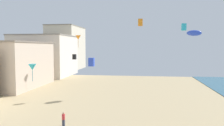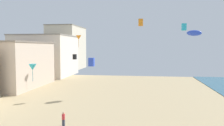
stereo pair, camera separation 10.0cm
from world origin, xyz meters
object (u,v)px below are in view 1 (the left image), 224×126
kite_cyan_delta (32,67)px  kite_blue_parafoil (194,33)px  kite_flyer (63,118)px  kite_orange_box (140,22)px  kite_orange_delta (78,38)px  kite_blue_box (91,62)px  kite_black_box (74,57)px  kite_cyan_box (184,27)px

kite_cyan_delta → kite_blue_parafoil: size_ratio=1.59×
kite_flyer → kite_orange_box: kite_orange_box is taller
kite_flyer → kite_orange_delta: size_ratio=0.62×
kite_cyan_delta → kite_orange_box: bearing=44.2°
kite_flyer → kite_orange_delta: kite_orange_delta is taller
kite_orange_delta → kite_blue_box: bearing=-69.9°
kite_black_box → kite_blue_box: 13.18m
kite_flyer → kite_cyan_box: bearing=-19.8°
kite_black_box → kite_blue_box: size_ratio=0.89×
kite_flyer → kite_blue_box: (2.49, 3.23, 6.12)m
kite_orange_delta → kite_cyan_delta: size_ratio=1.02×
kite_blue_box → kite_blue_parafoil: (11.89, -0.47, 3.39)m
kite_blue_box → kite_black_box: bearing=116.2°
kite_flyer → kite_orange_box: 27.60m
kite_black_box → kite_blue_box: bearing=-63.8°
kite_orange_delta → kite_cyan_delta: kite_orange_delta is taller
kite_flyer → kite_cyan_delta: bearing=92.0°
kite_cyan_box → kite_blue_parafoil: (0.67, -2.82, -0.92)m
kite_cyan_box → kite_cyan_delta: size_ratio=0.33×
kite_orange_box → kite_cyan_box: size_ratio=1.64×
kite_orange_delta → kite_cyan_delta: (-1.89, -17.74, -5.07)m
kite_black_box → kite_blue_parafoil: kite_blue_parafoil is taller
kite_black_box → kite_cyan_delta: bearing=-120.5°
kite_blue_box → kite_cyan_delta: (-10.07, 4.63, -1.16)m
kite_orange_delta → kite_blue_parafoil: size_ratio=1.62×
kite_black_box → kite_blue_box: kite_black_box is taller
kite_orange_delta → kite_orange_box: 14.27m
kite_black_box → kite_orange_delta: 11.46m
kite_flyer → kite_cyan_delta: 12.00m
kite_orange_delta → kite_blue_parafoil: kite_orange_delta is taller
kite_orange_box → kite_blue_box: kite_orange_box is taller
kite_black_box → kite_blue_parafoil: 21.81m
kite_orange_box → kite_blue_parafoil: kite_orange_box is taller
kite_cyan_delta → kite_cyan_box: bearing=-6.1°
kite_blue_parafoil → kite_black_box: bearing=145.2°
kite_flyer → kite_blue_box: bearing=10.5°
kite_orange_box → kite_blue_parafoil: size_ratio=0.87×
kite_blue_box → kite_cyan_box: kite_cyan_box is taller
kite_black_box → kite_cyan_delta: (-4.25, -7.20, -1.25)m
kite_orange_delta → kite_blue_parafoil: (20.07, -22.84, -0.52)m
kite_black_box → kite_blue_parafoil: bearing=-34.8°
kite_cyan_box → kite_blue_parafoil: size_ratio=0.53×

